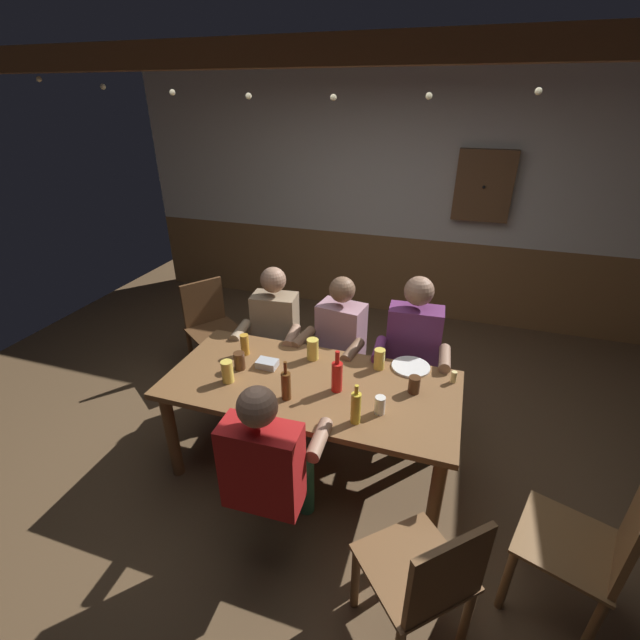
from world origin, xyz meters
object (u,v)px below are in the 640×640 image
at_px(pint_glass_2, 227,372).
at_px(bottle_1, 356,407).
at_px(pint_glass_5, 414,385).
at_px(bottle_2, 337,376).
at_px(person_2, 412,351).
at_px(pint_glass_1, 313,349).
at_px(pint_glass_6, 380,405).
at_px(condiment_caddy, 267,364).
at_px(bottle_0, 286,385).
at_px(person_3, 269,463).
at_px(chair_empty_near_right, 588,549).
at_px(chair_empty_far_end, 425,579).
at_px(pint_glass_0, 245,345).
at_px(pint_glass_3, 379,359).
at_px(dining_table, 310,394).
at_px(table_candle, 454,377).
at_px(pint_glass_4, 239,361).
at_px(wall_dart_cabinet, 484,186).
at_px(chair_empty_near_left, 211,325).
at_px(plate_0, 411,367).
at_px(person_0, 273,331).
at_px(person_1, 337,342).

bearing_deg(pint_glass_2, bottle_1, -8.26).
bearing_deg(pint_glass_5, bottle_2, -164.24).
relative_size(person_2, pint_glass_1, 8.00).
distance_m(pint_glass_5, pint_glass_6, 0.31).
distance_m(condiment_caddy, bottle_0, 0.39).
distance_m(bottle_0, bottle_1, 0.46).
distance_m(person_3, pint_glass_5, 1.02).
bearing_deg(bottle_1, chair_empty_near_right, -11.67).
bearing_deg(person_2, chair_empty_far_end, 96.82).
relative_size(bottle_2, pint_glass_0, 1.84).
bearing_deg(pint_glass_2, pint_glass_1, 44.90).
height_order(bottle_1, pint_glass_3, bottle_1).
bearing_deg(condiment_caddy, chair_empty_near_right, -17.74).
xyz_separation_m(dining_table, condiment_caddy, (-0.34, 0.08, 0.12)).
height_order(dining_table, person_3, person_3).
bearing_deg(pint_glass_6, table_candle, 48.81).
height_order(bottle_2, pint_glass_4, bottle_2).
bearing_deg(table_candle, pint_glass_0, -175.81).
xyz_separation_m(dining_table, wall_dart_cabinet, (0.95, 2.64, 0.94)).
distance_m(table_candle, bottle_0, 1.09).
height_order(chair_empty_near_right, pint_glass_2, chair_empty_near_right).
relative_size(pint_glass_1, pint_glass_5, 1.40).
relative_size(dining_table, pint_glass_6, 17.04).
distance_m(chair_empty_near_left, pint_glass_0, 1.07).
xyz_separation_m(plate_0, pint_glass_2, (-1.11, -0.53, 0.07)).
xyz_separation_m(pint_glass_4, wall_dart_cabinet, (1.46, 2.64, 0.79)).
bearing_deg(pint_glass_2, person_2, 37.22).
bearing_deg(person_0, chair_empty_far_end, 124.79).
xyz_separation_m(person_0, pint_glass_0, (-0.00, -0.48, 0.14)).
height_order(pint_glass_5, pint_glass_6, same).
relative_size(condiment_caddy, pint_glass_0, 0.90).
bearing_deg(plate_0, pint_glass_3, -160.51).
relative_size(pint_glass_2, pint_glass_5, 1.36).
height_order(person_0, chair_empty_near_right, person_0).
bearing_deg(pint_glass_1, pint_glass_2, -135.10).
height_order(person_0, bottle_2, person_0).
relative_size(chair_empty_far_end, bottle_0, 3.32).
height_order(pint_glass_1, pint_glass_2, pint_glass_1).
xyz_separation_m(table_candle, pint_glass_1, (-0.96, -0.02, 0.04)).
xyz_separation_m(person_3, pint_glass_5, (0.65, 0.77, 0.13)).
height_order(bottle_0, bottle_2, bottle_2).
xyz_separation_m(person_0, person_3, (0.56, -1.33, -0.00)).
relative_size(person_1, plate_0, 4.49).
bearing_deg(pint_glass_2, wall_dart_cabinet, 62.35).
distance_m(bottle_1, pint_glass_2, 0.89).
relative_size(person_2, wall_dart_cabinet, 1.78).
xyz_separation_m(table_candle, pint_glass_3, (-0.49, 0.01, 0.03)).
height_order(condiment_caddy, pint_glass_0, pint_glass_0).
bearing_deg(pint_glass_1, person_0, 140.72).
xyz_separation_m(pint_glass_2, pint_glass_6, (1.00, -0.01, -0.02)).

